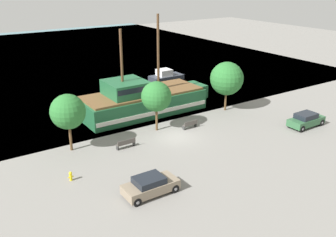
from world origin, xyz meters
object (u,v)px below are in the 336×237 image
(fire_hydrant, at_px, (71,176))
(bench_promenade_west, at_px, (190,124))
(parked_car_curb_mid, at_px, (150,185))
(pirate_ship, at_px, (142,100))
(parked_car_curb_front, at_px, (306,120))
(bench_promenade_east, at_px, (126,143))
(moored_boat_dockside, at_px, (166,76))

(fire_hydrant, distance_m, bench_promenade_west, 14.47)
(parked_car_curb_mid, xyz_separation_m, bench_promenade_west, (9.89, 8.43, -0.28))
(pirate_ship, height_order, bench_promenade_west, pirate_ship)
(parked_car_curb_front, relative_size, bench_promenade_east, 2.28)
(moored_boat_dockside, height_order, bench_promenade_west, moored_boat_dockside)
(bench_promenade_east, bearing_deg, moored_boat_dockside, 48.15)
(pirate_ship, relative_size, fire_hydrant, 20.30)
(moored_boat_dockside, xyz_separation_m, bench_promenade_west, (-8.33, -17.45, -0.18))
(parked_car_curb_front, height_order, parked_car_curb_mid, parked_car_curb_front)
(bench_promenade_east, xyz_separation_m, bench_promenade_west, (7.76, 0.51, -0.01))
(fire_hydrant, xyz_separation_m, bench_promenade_west, (14.07, 3.37, 0.02))
(pirate_ship, distance_m, fire_hydrant, 15.98)
(moored_boat_dockside, bearing_deg, bench_promenade_east, -131.85)
(parked_car_curb_mid, height_order, bench_promenade_west, parked_car_curb_mid)
(moored_boat_dockside, xyz_separation_m, parked_car_curb_front, (2.12, -23.75, 0.13))
(parked_car_curb_front, bearing_deg, pirate_ship, 133.04)
(bench_promenade_east, bearing_deg, fire_hydrant, -155.64)
(pirate_ship, distance_m, moored_boat_dockside, 14.71)
(moored_boat_dockside, height_order, fire_hydrant, moored_boat_dockside)
(parked_car_curb_front, bearing_deg, parked_car_curb_mid, -174.01)
(bench_promenade_west, bearing_deg, pirate_ship, 105.01)
(moored_boat_dockside, distance_m, fire_hydrant, 30.58)
(parked_car_curb_front, xyz_separation_m, bench_promenade_east, (-18.21, 5.79, -0.31))
(fire_hydrant, bearing_deg, parked_car_curb_mid, -50.48)
(parked_car_curb_front, relative_size, fire_hydrant, 5.45)
(pirate_ship, distance_m, bench_promenade_east, 9.51)
(moored_boat_dockside, distance_m, parked_car_curb_mid, 31.66)
(parked_car_curb_mid, bearing_deg, fire_hydrant, 129.52)
(pirate_ship, distance_m, bench_promenade_west, 7.19)
(parked_car_curb_mid, bearing_deg, parked_car_curb_front, 5.99)
(parked_car_curb_mid, height_order, fire_hydrant, parked_car_curb_mid)
(parked_car_curb_front, relative_size, parked_car_curb_mid, 1.02)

